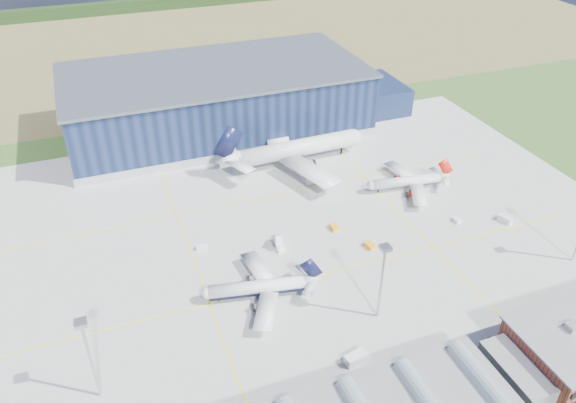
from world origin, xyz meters
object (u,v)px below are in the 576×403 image
object	(u,v)px
airliner_red	(407,177)
gse_tug_c	(262,156)
gse_tug_b	(334,228)
gse_van_b	(505,219)
gse_cart_b	(201,248)
light_mast_center	(383,270)
car_a	(384,375)
light_mast_west	(87,347)
gse_tug_a	(370,246)
car_b	(489,341)
gse_van_a	(356,358)
airliner_widebody	(297,140)
airliner_navy	(257,281)
hangar	(223,101)
airstair	(278,243)
gse_cart_a	(457,220)

from	to	relation	value
airliner_red	gse_tug_c	world-z (taller)	airliner_red
gse_tug_b	gse_van_b	bearing A→B (deg)	-16.81
gse_cart_b	light_mast_center	bearing A→B (deg)	-122.42
light_mast_center	car_a	xyz separation A→B (m)	(-8.07, -18.00, -14.79)
light_mast_west	gse_cart_b	bearing A→B (deg)	52.62
gse_tug_a	gse_cart_b	size ratio (longest dim) A/B	1.19
gse_tug_c	gse_van_b	bearing A→B (deg)	-70.33
gse_tug_a	gse_tug_c	bearing A→B (deg)	88.96
car_b	gse_van_a	bearing A→B (deg)	58.64
gse_van_b	gse_cart_b	bearing A→B (deg)	148.65
gse_tug_a	car_a	world-z (taller)	gse_tug_a
airliner_widebody	gse_cart_b	bearing A→B (deg)	-141.75
light_mast_west	car_a	world-z (taller)	light_mast_west
light_mast_center	airliner_navy	bearing A→B (deg)	146.33
gse_tug_a	airliner_red	bearing A→B (deg)	30.82
hangar	gse_tug_a	bearing A→B (deg)	-79.13
gse_tug_b	car_a	size ratio (longest dim) A/B	0.85
light_mast_center	airliner_navy	distance (m)	33.95
airliner_navy	gse_tug_b	world-z (taller)	airliner_navy
gse_van_b	gse_tug_c	bearing A→B (deg)	111.95
gse_tug_b	car_b	size ratio (longest dim) A/B	0.95
airstair	car_b	distance (m)	65.47
airliner_widebody	gse_tug_a	bearing A→B (deg)	-90.60
airliner_red	gse_cart_a	size ratio (longest dim) A/B	11.62
airliner_red	gse_van_a	size ratio (longest dim) A/B	5.78
light_mast_center	airliner_navy	size ratio (longest dim) A/B	0.68
gse_van_b	car_b	world-z (taller)	gse_van_b
gse_tug_a	gse_cart_b	xyz separation A→B (m)	(-48.12, 17.32, -0.09)
gse_van_a	airliner_widebody	bearing A→B (deg)	-25.92
airliner_navy	gse_van_a	world-z (taller)	airliner_navy
hangar	light_mast_center	xyz separation A→B (m)	(7.19, -124.80, 3.82)
airliner_widebody	gse_van_b	bearing A→B (deg)	-52.97
hangar	car_a	bearing A→B (deg)	-90.35
light_mast_west	car_a	bearing A→B (deg)	-16.21
airliner_widebody	car_b	size ratio (longest dim) A/B	17.85
gse_cart_b	gse_tug_c	bearing A→B (deg)	-18.63
gse_cart_b	gse_tug_a	bearing A→B (deg)	-91.90
airliner_navy	airliner_red	bearing A→B (deg)	-141.83
hangar	gse_tug_b	distance (m)	87.40
airliner_widebody	car_b	bearing A→B (deg)	-85.80
airliner_red	car_a	xyz separation A→B (m)	(-47.27, -70.00, -4.65)
hangar	gse_tug_c	bearing A→B (deg)	-79.04
gse_van_a	light_mast_center	bearing A→B (deg)	-58.92
light_mast_west	airstair	size ratio (longest dim) A/B	4.75
light_mast_center	gse_cart_b	bearing A→B (deg)	129.69
airliner_red	car_b	bearing A→B (deg)	84.42
airliner_navy	airliner_red	size ratio (longest dim) A/B	1.04
airliner_navy	gse_cart_a	size ratio (longest dim) A/B	12.05
gse_tug_c	airstair	xyz separation A→B (m)	(-13.44, -55.02, 0.83)
airliner_navy	airstair	bearing A→B (deg)	-112.87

